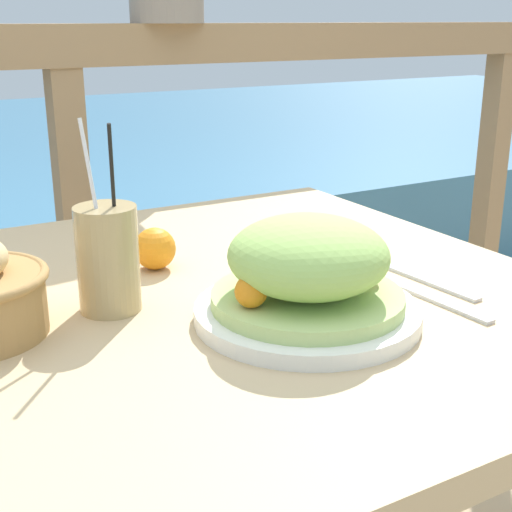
{
  "coord_description": "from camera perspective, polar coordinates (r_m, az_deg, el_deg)",
  "views": [
    {
      "loc": [
        -0.43,
        -0.84,
        1.1
      ],
      "look_at": [
        0.03,
        -0.04,
        0.79
      ],
      "focal_mm": 50.0,
      "sensor_mm": 36.0,
      "label": 1
    }
  ],
  "objects": [
    {
      "name": "salad_plate",
      "position": [
        0.89,
        4.18,
        -1.68
      ],
      "size": [
        0.29,
        0.29,
        0.14
      ],
      "color": "white",
      "rests_on": "patio_table"
    },
    {
      "name": "knife",
      "position": [
        1.07,
        13.63,
        -1.98
      ],
      "size": [
        0.03,
        0.18,
        0.0
      ],
      "color": "silver",
      "rests_on": "patio_table"
    },
    {
      "name": "patio_table",
      "position": [
        1.05,
        -2.48,
        -7.84
      ],
      "size": [
        0.94,
        0.96,
        0.73
      ],
      "color": "tan",
      "rests_on": "ground_plane"
    },
    {
      "name": "orange_near_basket",
      "position": [
        1.1,
        -8.1,
        0.59
      ],
      "size": [
        0.06,
        0.06,
        0.06
      ],
      "color": "orange",
      "rests_on": "patio_table"
    },
    {
      "name": "fork",
      "position": [
        1.0,
        14.29,
        -3.47
      ],
      "size": [
        0.03,
        0.18,
        0.0
      ],
      "color": "silver",
      "rests_on": "patio_table"
    },
    {
      "name": "railing_fence",
      "position": [
        1.67,
        -14.71,
        8.09
      ],
      "size": [
        2.8,
        0.08,
        1.09
      ],
      "color": "#937551",
      "rests_on": "ground_plane"
    },
    {
      "name": "drink_glass",
      "position": [
        0.94,
        -11.76,
        -0.19
      ],
      "size": [
        0.08,
        0.08,
        0.25
      ],
      "color": "tan",
      "rests_on": "patio_table"
    }
  ]
}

